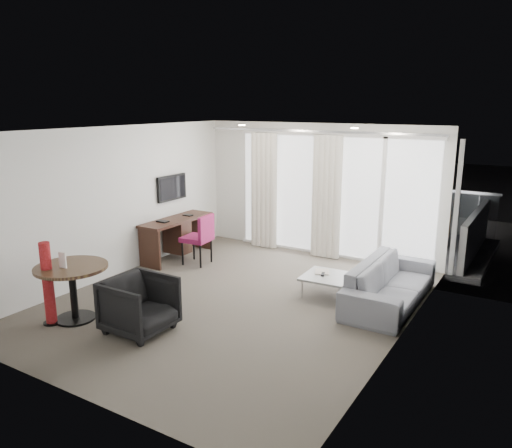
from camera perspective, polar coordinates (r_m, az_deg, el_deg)
The scene contains 28 objects.
floor at distance 7.79m, azimuth -2.31°, elevation -8.79°, with size 5.00×6.00×0.00m, color #514B41.
ceiling at distance 7.21m, azimuth -2.51°, elevation 10.68°, with size 5.00×6.00×0.00m, color white.
wall_left at distance 8.99m, azimuth -15.82°, elevation 2.42°, with size 0.00×6.00×2.60m, color silver.
wall_right at distance 6.40m, azimuth 16.61°, elevation -2.09°, with size 0.00×6.00×2.60m, color silver.
wall_front at distance 5.26m, azimuth -20.87°, elevation -5.83°, with size 5.00×0.00×2.60m, color silver.
window_panel at distance 9.87m, azimuth 8.71°, elevation 3.16°, with size 4.00×0.02×2.38m, color white, non-canonical shape.
window_frame at distance 9.85m, azimuth 8.68°, elevation 3.14°, with size 4.10×0.06×2.44m, color white, non-canonical shape.
curtain_left at distance 10.36m, azimuth 0.92°, elevation 3.81°, with size 0.60×0.20×2.38m, color beige, non-canonical shape.
curtain_right at distance 9.74m, azimuth 8.06°, elevation 3.04°, with size 0.60×0.20×2.38m, color beige, non-canonical shape.
curtain_track at distance 9.69m, azimuth 6.93°, elevation 10.47°, with size 4.80×0.04×0.04m, color #B2B2B7, non-canonical shape.
downlight_a at distance 9.04m, azimuth -1.63°, elevation 11.23°, with size 0.12×0.12×0.02m, color #FFE0B2.
downlight_b at distance 8.10m, azimuth 11.19°, elevation 10.70°, with size 0.12×0.12×0.02m, color #FFE0B2.
desk at distance 9.91m, azimuth -8.98°, elevation -1.61°, with size 0.52×1.67×0.78m, color #341D14, non-canonical shape.
tv at distance 9.98m, azimuth -9.60°, elevation 4.11°, with size 0.05×0.80×0.50m, color black, non-canonical shape.
desk_chair at distance 9.45m, azimuth -6.80°, elevation -1.73°, with size 0.52×0.49×0.96m, color #8A1A4C, non-canonical shape.
round_table at distance 7.47m, azimuth -20.15°, elevation -7.39°, with size 0.99×0.99×0.79m, color #402C1A, non-canonical shape.
menu_card at distance 7.32m, azimuth -21.11°, elevation -5.23°, with size 0.12×0.02×0.22m, color white, non-canonical shape.
red_lamp at distance 7.39m, azimuth -22.68°, elevation -6.31°, with size 0.23×0.23×1.17m, color maroon.
tub_armchair at distance 6.85m, azimuth -13.16°, elevation -9.02°, with size 0.80×0.82×0.75m, color black.
coffee_table at distance 8.04m, azimuth 8.11°, elevation -6.95°, with size 0.73×0.73×0.33m, color gray, non-canonical shape.
remote at distance 7.99m, azimuth 7.66°, elevation -5.55°, with size 0.05×0.17×0.02m, color black, non-canonical shape.
magazine at distance 8.11m, azimuth 7.58°, elevation -5.25°, with size 0.21×0.27×0.02m, color gray, non-canonical shape.
sofa at distance 7.87m, azimuth 15.12°, elevation -6.50°, with size 2.22×0.87×0.65m, color slate.
terrace_slab at distance 11.53m, azimuth 11.40°, elevation -1.86°, with size 5.60×3.00×0.12m, color #4D4D50.
rattan_chair_a at distance 10.55m, azimuth 15.44°, elevation -0.64°, with size 0.62×0.62×0.91m, color brown, non-canonical shape.
rattan_chair_b at distance 11.17m, azimuth 19.79°, elevation -0.55°, with size 0.53×0.53×0.77m, color brown, non-canonical shape.
rattan_table at distance 10.42m, azimuth 13.98°, elevation -2.00°, with size 0.46×0.46×0.46m, color brown, non-canonical shape.
balustrade at distance 12.74m, azimuth 13.76°, elevation 2.08°, with size 5.50×0.06×1.05m, color #B2B2B7, non-canonical shape.
Camera 1 is at (3.99, -5.99, 2.98)m, focal length 35.00 mm.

